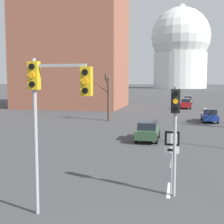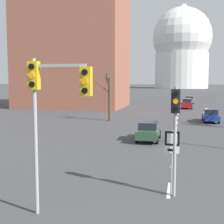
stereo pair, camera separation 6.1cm
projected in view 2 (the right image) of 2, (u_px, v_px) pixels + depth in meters
The scene contains 19 objects.
lane_stripe_1 at pixel (169, 190), 13.52m from camera, with size 0.16×2.00×0.01m, color silver.
lane_stripe_2 at pixel (172, 163), 17.89m from camera, with size 0.16×2.00×0.01m, color silver.
lane_stripe_3 at pixel (174, 147), 22.26m from camera, with size 0.16×2.00×0.01m, color silver.
lane_stripe_4 at pixel (175, 136), 26.63m from camera, with size 0.16×2.00×0.01m, color silver.
lane_stripe_5 at pixel (176, 128), 30.99m from camera, with size 0.16×2.00×0.01m, color silver.
lane_stripe_6 at pixel (177, 122), 35.36m from camera, with size 0.16×2.00×0.01m, color silver.
lane_stripe_7 at pixel (178, 118), 39.73m from camera, with size 0.16×2.00×0.01m, color silver.
lane_stripe_8 at pixel (178, 114), 44.10m from camera, with size 0.16×2.00×0.01m, color silver.
lane_stripe_9 at pixel (178, 111), 48.47m from camera, with size 0.16×2.00×0.01m, color silver.
traffic_signal_centre_tall at pixel (175, 120), 12.52m from camera, with size 0.36×0.34×4.50m.
traffic_signal_near_left at pixel (52, 97), 10.60m from camera, with size 2.23×0.34×5.49m.
route_sign_post at pixel (172, 151), 12.84m from camera, with size 0.60×0.08×2.72m.
sedan_near_left at pixel (189, 100), 64.04m from camera, with size 1.78×3.82×1.59m.
sedan_near_right at pixel (187, 103), 52.75m from camera, with size 1.78×3.82×1.75m.
sedan_mid_centre at pixel (149, 131), 24.64m from camera, with size 1.73×3.98×1.53m.
sedan_far_left at pixel (211, 115), 35.74m from camera, with size 1.74×4.38×1.52m.
bare_tree_left_near at pixel (109, 96), 36.64m from camera, with size 1.87×2.97×6.15m.
capitol_dome at pixel (182, 48), 194.00m from camera, with size 36.35×36.35×51.35m.
apartment_block_left at pixel (74, 47), 55.63m from camera, with size 18.00×14.00×21.55m, color #935642.
Camera 2 is at (0.44, -6.75, 4.73)m, focal length 50.00 mm.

